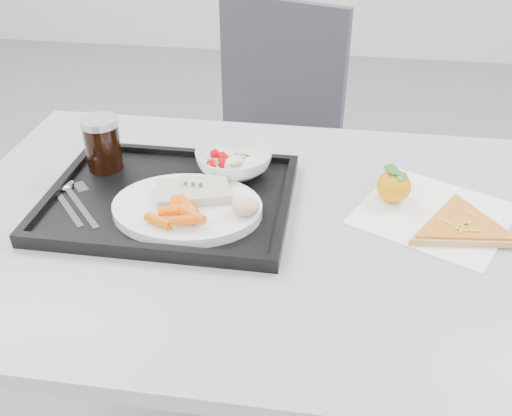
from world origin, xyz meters
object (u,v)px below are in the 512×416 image
tray (170,199)px  dinner_plate (187,208)px  chair (276,138)px  tangerine (394,186)px  pizza_slice (462,226)px  salad_bowl (234,161)px  table (270,249)px  cola_glass (102,143)px

tray → dinner_plate: 0.07m
chair → tangerine: chair is taller
chair → pizza_slice: (0.41, -0.73, 0.22)m
pizza_slice → salad_bowl: bearing=164.2°
table → cola_glass: (-0.35, 0.12, 0.14)m
cola_glass → pizza_slice: cola_glass is taller
salad_bowl → tangerine: 0.31m
chair → table: bearing=-84.2°
table → salad_bowl: size_ratio=7.89×
chair → cola_glass: (-0.28, -0.64, 0.28)m
dinner_plate → table: bearing=7.4°
cola_glass → tangerine: size_ratio=1.36×
dinner_plate → cola_glass: 0.25m
chair → tangerine: 0.76m
chair → dinner_plate: chair is taller
tray → cola_glass: cola_glass is taller
tangerine → chair: bearing=114.2°
table → cola_glass: 0.40m
table → tray: (-0.19, 0.03, 0.08)m
dinner_plate → salad_bowl: salad_bowl is taller
cola_glass → tangerine: bearing=-2.3°
table → dinner_plate: bearing=-172.6°
dinner_plate → salad_bowl: (0.06, 0.16, 0.01)m
chair → salad_bowl: size_ratio=6.11×
salad_bowl → cola_glass: cola_glass is taller
pizza_slice → dinner_plate: bearing=-175.8°
dinner_plate → cola_glass: (-0.20, 0.13, 0.05)m
dinner_plate → pizza_slice: dinner_plate is taller
chair → salad_bowl: 0.66m
chair → tangerine: bearing=-65.8°
table → chair: size_ratio=1.29×
tangerine → tray: bearing=-170.9°
salad_bowl → tangerine: tangerine is taller
salad_bowl → cola_glass: bearing=-175.3°
cola_glass → pizza_slice: size_ratio=0.34×
tray → tangerine: bearing=9.1°
tray → chair: bearing=80.8°
chair → pizza_slice: 0.87m
salad_bowl → pizza_slice: size_ratio=0.48×
tray → dinner_plate: (0.05, -0.05, 0.02)m
cola_glass → chair: bearing=66.5°
cola_glass → salad_bowl: bearing=4.7°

